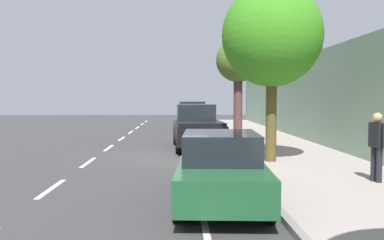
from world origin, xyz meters
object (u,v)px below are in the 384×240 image
(parked_pickup_black_mid, at_px, (197,128))
(parked_suv_silver_far, at_px, (193,115))
(pedestrian_on_phone, at_px, (377,143))
(cyclist_with_backpack, at_px, (209,118))
(bicycle_at_curb, at_px, (205,130))
(street_tree_mid_block, at_px, (272,36))
(street_tree_far_end, at_px, (238,63))
(parked_sedan_green_second, at_px, (221,169))

(parked_pickup_black_mid, bearing_deg, parked_suv_silver_far, 89.13)
(parked_pickup_black_mid, relative_size, pedestrian_on_phone, 3.07)
(parked_pickup_black_mid, height_order, cyclist_with_backpack, parked_pickup_black_mid)
(parked_suv_silver_far, bearing_deg, bicycle_at_curb, -83.60)
(bicycle_at_curb, height_order, street_tree_mid_block, street_tree_mid_block)
(bicycle_at_curb, relative_size, street_tree_far_end, 0.25)
(bicycle_at_curb, bearing_deg, parked_suv_silver_far, 96.40)
(cyclist_with_backpack, relative_size, street_tree_mid_block, 0.31)
(street_tree_far_end, relative_size, pedestrian_on_phone, 2.96)
(parked_sedan_green_second, height_order, parked_pickup_black_mid, parked_pickup_black_mid)
(bicycle_at_curb, height_order, pedestrian_on_phone, pedestrian_on_phone)
(parked_sedan_green_second, xyz_separation_m, bicycle_at_curb, (0.58, 15.25, -0.38))
(parked_sedan_green_second, bearing_deg, parked_suv_silver_far, 89.84)
(bicycle_at_curb, height_order, cyclist_with_backpack, cyclist_with_backpack)
(parked_sedan_green_second, xyz_separation_m, parked_suv_silver_far, (0.06, 19.89, 0.27))
(street_tree_mid_block, xyz_separation_m, pedestrian_on_phone, (1.93, -3.46, -3.15))
(parked_sedan_green_second, relative_size, parked_suv_silver_far, 0.93)
(cyclist_with_backpack, relative_size, pedestrian_on_phone, 1.03)
(cyclist_with_backpack, xyz_separation_m, street_tree_far_end, (1.38, -1.84, 2.95))
(parked_sedan_green_second, distance_m, bicycle_at_curb, 15.27)
(street_tree_mid_block, height_order, pedestrian_on_phone, street_tree_mid_block)
(parked_sedan_green_second, bearing_deg, pedestrian_on_phone, 20.43)
(street_tree_far_end, distance_m, pedestrian_on_phone, 11.95)
(parked_sedan_green_second, distance_m, parked_suv_silver_far, 19.90)
(parked_suv_silver_far, height_order, cyclist_with_backpack, parked_suv_silver_far)
(parked_pickup_black_mid, relative_size, cyclist_with_backpack, 2.97)
(bicycle_at_curb, distance_m, street_tree_mid_block, 11.10)
(parked_sedan_green_second, xyz_separation_m, pedestrian_on_phone, (4.10, 1.53, 0.38))
(parked_pickup_black_mid, height_order, parked_suv_silver_far, parked_suv_silver_far)
(parked_pickup_black_mid, xyz_separation_m, street_tree_mid_block, (2.27, -4.70, 3.38))
(bicycle_at_curb, bearing_deg, parked_pickup_black_mid, -96.91)
(cyclist_with_backpack, distance_m, pedestrian_on_phone, 13.67)
(bicycle_at_curb, distance_m, street_tree_far_end, 4.63)
(parked_sedan_green_second, bearing_deg, street_tree_far_end, 80.47)
(parked_pickup_black_mid, relative_size, street_tree_far_end, 1.04)
(parked_pickup_black_mid, bearing_deg, street_tree_mid_block, -64.21)
(parked_sedan_green_second, relative_size, bicycle_at_curb, 3.50)
(parked_suv_silver_far, bearing_deg, cyclist_with_backpack, -81.77)
(parked_suv_silver_far, relative_size, street_tree_far_end, 0.93)
(parked_suv_silver_far, relative_size, cyclist_with_backpack, 2.66)
(parked_sedan_green_second, relative_size, pedestrian_on_phone, 2.57)
(parked_pickup_black_mid, distance_m, bicycle_at_curb, 5.63)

